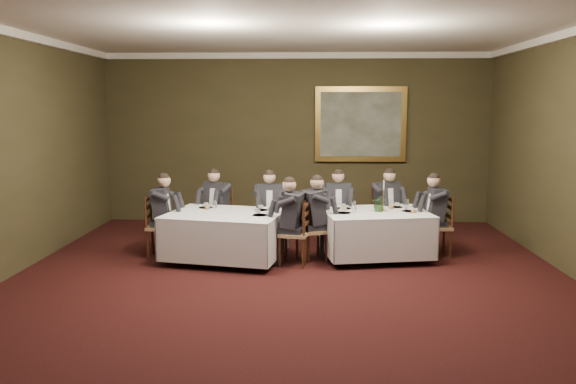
# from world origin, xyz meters

# --- Properties ---
(ground) EXTENTS (10.00, 10.00, 0.00)m
(ground) POSITION_xyz_m (0.00, 0.00, 0.00)
(ground) COLOR black
(ground) RESTS_ON ground
(ceiling) EXTENTS (8.00, 10.00, 0.10)m
(ceiling) POSITION_xyz_m (0.00, 0.00, 3.50)
(ceiling) COLOR silver
(ceiling) RESTS_ON back_wall
(back_wall) EXTENTS (8.00, 0.10, 3.50)m
(back_wall) POSITION_xyz_m (0.00, 5.00, 1.75)
(back_wall) COLOR #35311A
(back_wall) RESTS_ON ground
(front_wall) EXTENTS (8.00, 0.10, 3.50)m
(front_wall) POSITION_xyz_m (0.00, -5.00, 1.75)
(front_wall) COLOR #35311A
(front_wall) RESTS_ON ground
(crown_molding) EXTENTS (8.00, 10.00, 0.12)m
(crown_molding) POSITION_xyz_m (0.00, 0.00, 3.44)
(crown_molding) COLOR white
(crown_molding) RESTS_ON back_wall
(table_main) EXTENTS (1.83, 1.52, 0.67)m
(table_main) POSITION_xyz_m (1.32, 2.04, 0.45)
(table_main) COLOR black
(table_main) RESTS_ON ground
(table_second) EXTENTS (2.01, 1.68, 0.67)m
(table_second) POSITION_xyz_m (-1.05, 1.84, 0.45)
(table_second) COLOR black
(table_second) RESTS_ON ground
(chair_main_backleft) EXTENTS (0.49, 0.47, 1.00)m
(chair_main_backleft) POSITION_xyz_m (0.74, 2.80, 0.28)
(chair_main_backleft) COLOR #9A774E
(chair_main_backleft) RESTS_ON ground
(diner_main_backleft) EXTENTS (0.46, 0.53, 1.35)m
(diner_main_backleft) POSITION_xyz_m (0.74, 2.79, 0.51)
(diner_main_backleft) COLOR black
(diner_main_backleft) RESTS_ON chair_main_backleft
(chair_main_backright) EXTENTS (0.56, 0.55, 1.00)m
(chair_main_backright) POSITION_xyz_m (1.61, 2.95, 0.28)
(chair_main_backright) COLOR #9A774E
(chair_main_backright) RESTS_ON ground
(diner_main_backright) EXTENTS (0.54, 0.59, 1.35)m
(diner_main_backright) POSITION_xyz_m (1.61, 2.94, 0.51)
(diner_main_backright) COLOR black
(diner_main_backright) RESTS_ON chair_main_backright
(chair_main_endleft) EXTENTS (0.54, 0.56, 1.00)m
(chair_main_endleft) POSITION_xyz_m (0.30, 1.87, 0.28)
(chair_main_endleft) COLOR #9A774E
(chair_main_endleft) RESTS_ON ground
(diner_main_endleft) EXTENTS (0.59, 0.54, 1.35)m
(diner_main_endleft) POSITION_xyz_m (0.31, 1.87, 0.51)
(diner_main_endleft) COLOR black
(diner_main_endleft) RESTS_ON chair_main_endleft
(chair_main_endright) EXTENTS (0.44, 0.46, 1.00)m
(chair_main_endright) POSITION_xyz_m (2.34, 2.22, 0.28)
(chair_main_endright) COLOR #9A774E
(chair_main_endright) RESTS_ON ground
(diner_main_endright) EXTENTS (0.50, 0.43, 1.35)m
(diner_main_endright) POSITION_xyz_m (2.33, 2.22, 0.51)
(diner_main_endright) COLOR black
(diner_main_endright) RESTS_ON chair_main_endright
(chair_sec_backleft) EXTENTS (0.57, 0.56, 1.00)m
(chair_sec_backleft) POSITION_xyz_m (-1.34, 2.83, 0.28)
(chair_sec_backleft) COLOR #9A774E
(chair_sec_backleft) RESTS_ON ground
(diner_sec_backleft) EXTENTS (0.56, 0.60, 1.35)m
(diner_sec_backleft) POSITION_xyz_m (-1.34, 2.82, 0.51)
(diner_sec_backleft) COLOR black
(diner_sec_backleft) RESTS_ON chair_sec_backleft
(chair_sec_backright) EXTENTS (0.46, 0.44, 1.00)m
(chair_sec_backright) POSITION_xyz_m (-0.41, 2.64, 0.28)
(chair_sec_backright) COLOR #9A774E
(chair_sec_backright) RESTS_ON ground
(diner_sec_backright) EXTENTS (0.43, 0.50, 1.35)m
(diner_sec_backright) POSITION_xyz_m (-0.41, 2.63, 0.51)
(diner_sec_backright) COLOR black
(diner_sec_backright) RESTS_ON chair_sec_backright
(chair_sec_endright) EXTENTS (0.50, 0.52, 1.00)m
(chair_sec_endright) POSITION_xyz_m (0.05, 1.62, 0.28)
(chair_sec_endright) COLOR #9A774E
(chair_sec_endright) RESTS_ON ground
(diner_sec_endright) EXTENTS (0.55, 0.49, 1.35)m
(diner_sec_endright) POSITION_xyz_m (0.04, 1.62, 0.51)
(diner_sec_endright) COLOR black
(diner_sec_endright) RESTS_ON chair_sec_endright
(chair_sec_endleft) EXTENTS (0.45, 0.47, 1.00)m
(chair_sec_endleft) POSITION_xyz_m (-2.15, 2.06, 0.28)
(chair_sec_endleft) COLOR #9A774E
(chair_sec_endleft) RESTS_ON ground
(diner_sec_endleft) EXTENTS (0.50, 0.44, 1.35)m
(diner_sec_endleft) POSITION_xyz_m (-2.14, 2.06, 0.51)
(diner_sec_endleft) COLOR black
(diner_sec_endleft) RESTS_ON chair_sec_endleft
(centerpiece) EXTENTS (0.27, 0.23, 0.28)m
(centerpiece) POSITION_xyz_m (1.38, 2.05, 0.91)
(centerpiece) COLOR #2D5926
(centerpiece) RESTS_ON table_main
(candlestick) EXTENTS (0.07, 0.07, 0.50)m
(candlestick) POSITION_xyz_m (1.45, 2.14, 0.95)
(candlestick) COLOR gold
(candlestick) RESTS_ON table_main
(place_setting_table_main) EXTENTS (0.33, 0.31, 0.14)m
(place_setting_table_main) POSITION_xyz_m (0.88, 2.34, 0.80)
(place_setting_table_main) COLOR white
(place_setting_table_main) RESTS_ON table_main
(place_setting_table_second) EXTENTS (0.33, 0.31, 0.14)m
(place_setting_table_second) POSITION_xyz_m (-1.39, 2.33, 0.80)
(place_setting_table_second) COLOR white
(place_setting_table_second) RESTS_ON table_second
(painting) EXTENTS (1.87, 0.09, 1.54)m
(painting) POSITION_xyz_m (1.32, 4.94, 2.05)
(painting) COLOR gold
(painting) RESTS_ON back_wall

